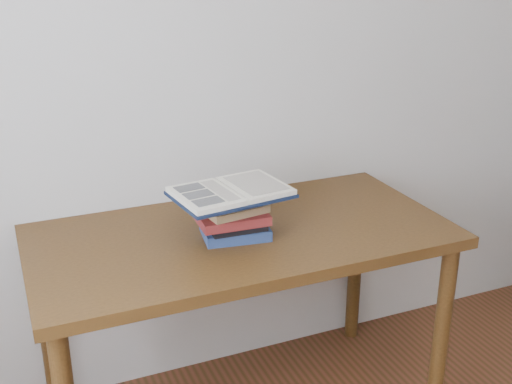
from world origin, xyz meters
name	(u,v)px	position (x,y,z in m)	size (l,w,h in m)	color
desk	(242,256)	(-0.06, 1.38, 0.69)	(1.46, 0.73, 0.78)	#4B2E12
book_stack	(232,216)	(-0.11, 1.35, 0.86)	(0.26, 0.21, 0.15)	#1A244F
open_book	(231,192)	(-0.11, 1.35, 0.95)	(0.40, 0.31, 0.03)	black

